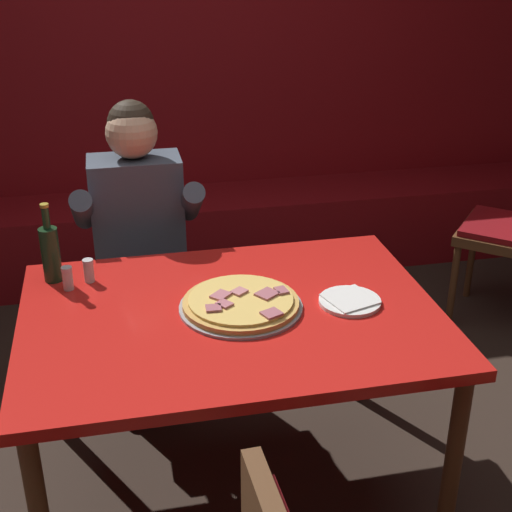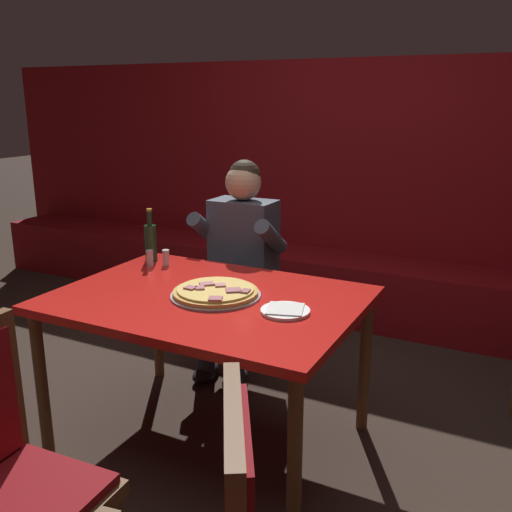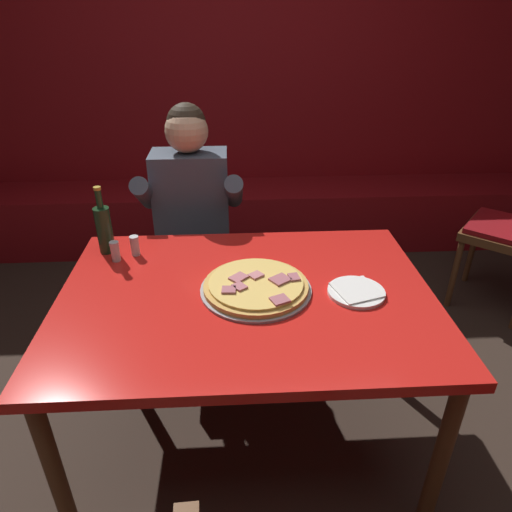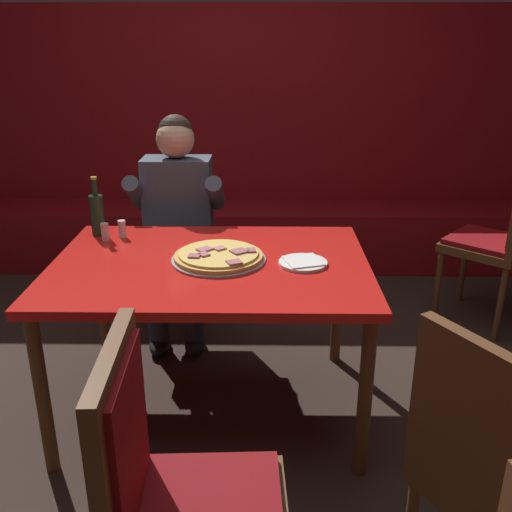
% 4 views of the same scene
% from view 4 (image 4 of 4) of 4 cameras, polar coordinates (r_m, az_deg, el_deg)
% --- Properties ---
extents(ground_plane, '(24.00, 24.00, 0.00)m').
position_cam_4_polar(ground_plane, '(2.85, -4.16, -14.71)').
color(ground_plane, '#33261E').
extents(booth_wall_panel, '(6.80, 0.16, 1.90)m').
position_cam_4_polar(booth_wall_panel, '(4.55, -2.20, 11.94)').
color(booth_wall_panel, maroon).
rests_on(booth_wall_panel, ground_plane).
extents(booth_bench, '(6.46, 0.48, 0.46)m').
position_cam_4_polar(booth_bench, '(4.41, -2.28, 2.01)').
color(booth_bench, maroon).
rests_on(booth_bench, ground_plane).
extents(main_dining_table, '(1.38, 1.00, 0.75)m').
position_cam_4_polar(main_dining_table, '(2.52, -4.56, -2.08)').
color(main_dining_table, brown).
rests_on(main_dining_table, ground_plane).
extents(pizza, '(0.41, 0.41, 0.05)m').
position_cam_4_polar(pizza, '(2.49, -3.76, -0.06)').
color(pizza, '#9E9EA3').
rests_on(pizza, main_dining_table).
extents(plate_white_paper, '(0.21, 0.21, 0.02)m').
position_cam_4_polar(plate_white_paper, '(2.45, 4.72, -0.66)').
color(plate_white_paper, white).
rests_on(plate_white_paper, main_dining_table).
extents(beer_bottle, '(0.07, 0.07, 0.29)m').
position_cam_4_polar(beer_bottle, '(2.90, -15.61, 4.13)').
color(beer_bottle, '#19381E').
rests_on(beer_bottle, main_dining_table).
extents(shaker_black_pepper, '(0.04, 0.04, 0.09)m').
position_cam_4_polar(shaker_black_pepper, '(2.82, -14.87, 2.26)').
color(shaker_black_pepper, silver).
rests_on(shaker_black_pepper, main_dining_table).
extents(shaker_red_pepper_flakes, '(0.04, 0.04, 0.09)m').
position_cam_4_polar(shaker_red_pepper_flakes, '(2.85, -13.24, 2.57)').
color(shaker_red_pepper_flakes, silver).
rests_on(shaker_red_pepper_flakes, main_dining_table).
extents(diner_seated_blue_shirt, '(0.53, 0.53, 1.27)m').
position_cam_4_polar(diner_seated_blue_shirt, '(3.23, -7.91, 3.56)').
color(diner_seated_blue_shirt, black).
rests_on(diner_seated_blue_shirt, ground_plane).
extents(dining_chair_near_left, '(0.60, 0.60, 0.98)m').
position_cam_4_polar(dining_chair_near_left, '(1.76, 23.39, -19.27)').
color(dining_chair_near_left, brown).
rests_on(dining_chair_near_left, ground_plane).
extents(dining_chair_near_right, '(0.46, 0.46, 0.99)m').
position_cam_4_polar(dining_chair_near_right, '(1.59, -8.45, -22.38)').
color(dining_chair_near_right, brown).
rests_on(dining_chair_near_right, ground_plane).
extents(dining_chair_side_aisle, '(0.62, 0.62, 0.96)m').
position_cam_4_polar(dining_chair_side_aisle, '(3.65, 23.32, 1.84)').
color(dining_chair_side_aisle, brown).
rests_on(dining_chair_side_aisle, ground_plane).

